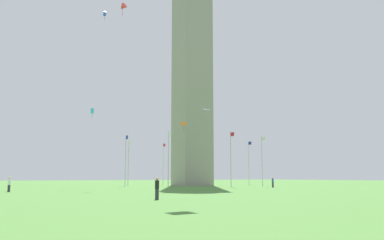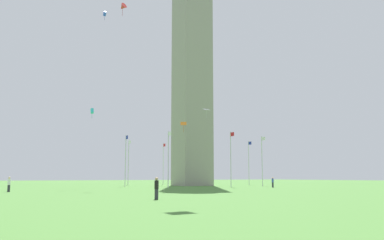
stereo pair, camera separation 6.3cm
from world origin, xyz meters
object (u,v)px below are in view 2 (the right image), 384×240
(kite_blue_box, at_px, (105,14))
(kite_red_delta, at_px, (123,7))
(person_black_shirt, at_px, (157,188))
(flagpole_w, at_px, (126,158))
(flagpole_e, at_px, (249,161))
(person_blue_shirt, at_px, (273,182))
(obelisk_monument, at_px, (192,46))
(flagpole_s, at_px, (163,162))
(kite_white_diamond, at_px, (206,110))
(flagpole_sw, at_px, (128,161))
(flagpole_n, at_px, (231,157))
(person_white_shirt, at_px, (9,184))
(flagpole_ne, at_px, (262,159))
(flagpole_se, at_px, (209,162))
(kite_orange_diamond, at_px, (184,124))
(kite_cyan_box, at_px, (92,111))
(flagpole_nw, at_px, (168,157))

(kite_blue_box, height_order, kite_red_delta, kite_blue_box)
(person_black_shirt, bearing_deg, flagpole_w, 16.19)
(flagpole_e, height_order, flagpole_w, same)
(person_black_shirt, distance_m, person_blue_shirt, 38.90)
(person_black_shirt, bearing_deg, obelisk_monument, 0.69)
(flagpole_s, bearing_deg, person_black_shirt, -24.86)
(person_black_shirt, bearing_deg, kite_white_diamond, -4.08)
(flagpole_s, height_order, flagpole_sw, same)
(flagpole_n, distance_m, flagpole_sw, 25.06)
(person_white_shirt, bearing_deg, flagpole_w, 44.91)
(flagpole_w, distance_m, kite_blue_box, 26.51)
(flagpole_ne, xyz_separation_m, person_white_shirt, (9.51, -43.67, -4.13))
(flagpole_ne, xyz_separation_m, kite_blue_box, (-9.21, -27.86, 26.09))
(flagpole_s, distance_m, person_white_shirt, 47.38)
(flagpole_s, bearing_deg, flagpole_e, 45.00)
(flagpole_ne, bearing_deg, kite_white_diamond, -81.80)
(flagpole_se, distance_m, kite_orange_diamond, 33.31)
(flagpole_n, xyz_separation_m, flagpole_ne, (-3.97, 9.59, 0.00))
(flagpole_sw, relative_size, kite_cyan_box, 5.84)
(flagpole_sw, relative_size, person_white_shirt, 5.32)
(person_black_shirt, bearing_deg, flagpole_n, -10.17)
(person_blue_shirt, xyz_separation_m, kite_cyan_box, (-8.67, -27.51, 10.85))
(flagpole_s, relative_size, person_white_shirt, 5.32)
(flagpole_ne, distance_m, kite_red_delta, 36.68)
(kite_red_delta, bearing_deg, flagpole_e, 103.66)
(flagpole_w, height_order, kite_white_diamond, kite_white_diamond)
(flagpole_e, distance_m, person_white_shirt, 51.49)
(person_blue_shirt, bearing_deg, flagpole_w, 48.73)
(kite_cyan_box, bearing_deg, obelisk_monument, 112.22)
(flagpole_se, bearing_deg, person_black_shirt, -34.49)
(flagpole_ne, bearing_deg, flagpole_se, 180.00)
(obelisk_monument, bearing_deg, person_white_shirt, -60.67)
(flagpole_se, relative_size, flagpole_sw, 1.00)
(flagpole_e, distance_m, flagpole_sw, 25.06)
(flagpole_ne, height_order, person_black_shirt, flagpole_ne)
(flagpole_ne, height_order, flagpole_se, same)
(flagpole_se, height_order, kite_white_diamond, kite_white_diamond)
(flagpole_n, height_order, flagpole_se, same)
(kite_orange_diamond, xyz_separation_m, kite_blue_box, (-16.25, -7.83, 21.54))
(obelisk_monument, relative_size, flagpole_n, 6.10)
(kite_blue_box, xyz_separation_m, kite_white_diamond, (11.08, 14.84, -18.12))
(obelisk_monument, bearing_deg, person_black_shirt, -31.55)
(obelisk_monument, distance_m, flagpole_nw, 26.74)
(obelisk_monument, distance_m, person_blue_shirt, 32.89)
(flagpole_sw, xyz_separation_m, kite_white_diamond, (21.05, 6.16, 7.97))
(flagpole_w, distance_m, person_black_shirt, 43.35)
(flagpole_n, distance_m, kite_red_delta, 30.89)
(flagpole_s, xyz_separation_m, flagpole_sw, (3.97, -9.59, 0.00))
(kite_white_diamond, bearing_deg, flagpole_se, 148.26)
(kite_red_delta, bearing_deg, flagpole_w, 153.54)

